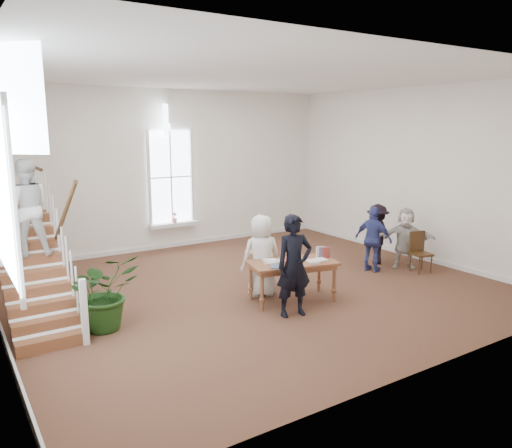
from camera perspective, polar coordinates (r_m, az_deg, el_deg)
ground at (r=11.02m, az=-0.13°, el=-7.28°), size 10.00×10.00×0.00m
room_shell at (r=14.68m, az=-9.41°, el=-1.13°), size 10.49×10.00×10.00m
staircase at (r=9.82m, az=-24.57°, el=-0.81°), size 1.10×4.10×2.92m
library_table at (r=10.05m, az=4.12°, el=-4.77°), size 1.90×1.25×0.88m
police_officer at (r=9.23m, az=4.39°, el=-4.77°), size 0.77×0.58×1.91m
elderly_woman at (r=10.30m, az=0.62°, el=-3.64°), size 0.93×0.71×1.71m
person_yellow at (r=10.89m, az=0.49°, el=-3.31°), size 0.77×0.61×1.53m
woman_cluster_a at (r=12.36m, az=13.26°, el=-1.71°), size 0.68×1.01×1.59m
woman_cluster_b at (r=13.09m, az=13.67°, el=-1.13°), size 1.09×1.12×1.54m
woman_cluster_c at (r=12.89m, az=16.67°, el=-1.55°), size 1.34×1.27×1.51m
floor_plant at (r=9.07m, az=-16.98°, el=-7.43°), size 1.32×1.18×1.34m
side_chair at (r=12.69m, az=18.17°, el=-2.80°), size 0.51×0.51×0.98m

